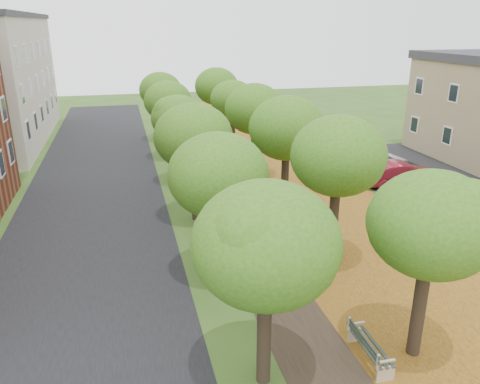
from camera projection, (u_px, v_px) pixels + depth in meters
ground at (334, 367)px, 13.79m from camera, size 120.00×120.00×0.00m
street_asphalt at (92, 207)px, 25.75m from camera, size 8.00×70.00×0.01m
footpath at (225, 196)px, 27.47m from camera, size 3.20×70.00×0.01m
leaf_verge at (305, 189)px, 28.62m from camera, size 7.50×70.00×0.01m
parking_lot at (417, 174)px, 31.49m from camera, size 9.00×16.00×0.01m
tree_row_west at (185, 125)px, 25.50m from camera, size 3.57×33.57×5.89m
tree_row_east at (269, 121)px, 26.60m from camera, size 3.57×33.57×5.89m
bench at (369, 347)px, 13.88m from camera, size 0.61×1.98×0.93m
car_silver at (462, 200)px, 25.03m from camera, size 4.00×2.21×1.29m
car_red at (401, 174)px, 28.94m from camera, size 4.81×2.13×1.54m
car_grey at (384, 166)px, 30.80m from camera, size 5.15×2.43×1.45m
car_white at (375, 161)px, 31.86m from camera, size 5.13×2.53×1.40m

